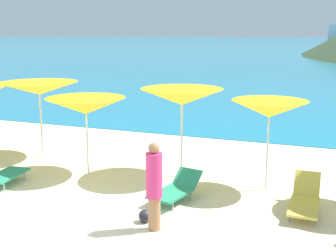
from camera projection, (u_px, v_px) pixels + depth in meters
ground_plane at (204, 130)px, 17.73m from camera, size 50.00×100.00×0.30m
ocean_water at (329, 41)px, 216.81m from camera, size 650.00×440.00×0.02m
umbrella_3 at (39, 88)px, 12.91m from camera, size 2.43×2.43×2.29m
umbrella_4 at (86, 106)px, 11.36m from camera, size 2.24×2.24×2.06m
umbrella_5 at (182, 97)px, 11.13m from camera, size 2.12×2.12×2.32m
umbrella_6 at (269, 109)px, 10.13m from camera, size 1.84×1.84×2.17m
lounge_chair_1 at (0, 176)px, 10.65m from camera, size 0.75×1.61×0.64m
lounge_chair_3 at (176, 189)px, 9.83m from camera, size 0.93×1.54×0.57m
lounge_chair_5 at (305, 199)px, 9.19m from camera, size 0.58×1.59×0.69m
beachgoer_2 at (154, 184)px, 8.22m from camera, size 0.31×0.31×1.72m
beach_ball at (145, 216)px, 8.71m from camera, size 0.26×0.26×0.26m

